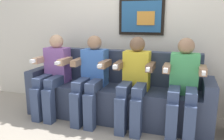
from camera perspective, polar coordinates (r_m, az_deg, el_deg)
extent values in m
plane|color=#9E9384|center=(2.91, -0.97, -14.22)|extent=(6.27, 6.27, 0.00)
cube|color=silver|center=(3.32, 3.47, 12.40)|extent=(4.83, 0.05, 2.60)
cube|color=black|center=(3.23, 7.40, 13.20)|extent=(0.63, 0.03, 0.50)
cube|color=#26598C|center=(3.21, 7.34, 13.20)|extent=(0.55, 0.02, 0.42)
cube|color=orange|center=(3.19, 8.53, 12.80)|extent=(0.24, 0.02, 0.18)
cube|color=#333D56|center=(3.07, 0.84, -8.14)|extent=(2.15, 0.58, 0.45)
cube|color=#333D56|center=(3.14, 2.10, 0.92)|extent=(2.15, 0.14, 0.45)
cube|color=#333D56|center=(3.54, -17.11, -4.39)|extent=(0.14, 0.58, 0.62)
cube|color=#333D56|center=(2.92, 22.97, -8.49)|extent=(0.14, 0.58, 0.62)
cube|color=#8C59A5|center=(3.28, -13.54, 1.35)|extent=(0.32, 0.20, 0.48)
sphere|color=tan|center=(3.24, -13.84, 7.01)|extent=(0.19, 0.19, 0.19)
cube|color=#38476B|center=(3.21, -16.62, -2.38)|extent=(0.12, 0.40, 0.12)
cube|color=#38476B|center=(3.11, -13.90, -2.69)|extent=(0.12, 0.40, 0.12)
cube|color=#38476B|center=(3.14, -18.39, -8.29)|extent=(0.12, 0.12, 0.45)
cube|color=#38476B|center=(3.04, -15.65, -8.81)|extent=(0.12, 0.12, 0.45)
cube|color=tan|center=(3.28, -17.54, 2.51)|extent=(0.08, 0.28, 0.08)
cube|color=tan|center=(3.07, -11.79, 2.18)|extent=(0.08, 0.28, 0.08)
cube|color=white|center=(2.93, -13.36, 1.83)|extent=(0.04, 0.13, 0.04)
cube|color=white|center=(3.15, -19.25, 2.19)|extent=(0.04, 0.10, 0.04)
cube|color=#3F72CC|center=(3.02, -4.34, 0.71)|extent=(0.32, 0.20, 0.48)
sphere|color=#9E7556|center=(2.97, -4.44, 6.86)|extent=(0.19, 0.19, 0.19)
cube|color=#38476B|center=(2.93, -7.43, -3.40)|extent=(0.12, 0.40, 0.12)
cube|color=#38476B|center=(2.85, -4.17, -3.74)|extent=(0.12, 0.40, 0.12)
cube|color=#38476B|center=(2.85, -9.04, -9.96)|extent=(0.12, 0.12, 0.45)
cube|color=#38476B|center=(2.78, -5.69, -10.49)|extent=(0.12, 0.12, 0.45)
cube|color=#9E7556|center=(2.98, -8.63, 1.99)|extent=(0.08, 0.28, 0.08)
cube|color=#9E7556|center=(2.83, -1.76, 1.56)|extent=(0.08, 0.28, 0.08)
cube|color=white|center=(2.68, -2.95, 1.14)|extent=(0.04, 0.13, 0.04)
cube|color=yellow|center=(2.85, 6.27, -0.05)|extent=(0.32, 0.20, 0.48)
sphere|color=brown|center=(2.80, 6.43, 6.46)|extent=(0.19, 0.19, 0.19)
cube|color=#38476B|center=(2.73, 3.42, -4.49)|extent=(0.12, 0.40, 0.12)
cube|color=#38476B|center=(2.69, 7.13, -4.82)|extent=(0.12, 0.40, 0.12)
cube|color=#38476B|center=(2.65, 2.17, -11.60)|extent=(0.12, 0.12, 0.45)
cube|color=#38476B|center=(2.61, 6.04, -12.06)|extent=(0.12, 0.12, 0.45)
cube|color=brown|center=(2.77, 1.93, 1.32)|extent=(0.08, 0.28, 0.08)
cube|color=brown|center=(2.69, 9.71, 0.79)|extent=(0.08, 0.28, 0.08)
cube|color=white|center=(2.53, 9.14, 0.30)|extent=(0.04, 0.13, 0.04)
cube|color=white|center=(2.62, 0.92, 0.88)|extent=(0.04, 0.10, 0.04)
cube|color=#4CB266|center=(2.79, 17.76, -0.88)|extent=(0.32, 0.20, 0.48)
sphere|color=#9E7556|center=(2.74, 18.22, 5.76)|extent=(0.19, 0.19, 0.19)
cube|color=#38476B|center=(2.65, 15.45, -5.50)|extent=(0.12, 0.40, 0.12)
cube|color=#38476B|center=(2.65, 19.36, -5.77)|extent=(0.12, 0.40, 0.12)
cube|color=#38476B|center=(2.57, 14.79, -12.91)|extent=(0.12, 0.12, 0.45)
cube|color=#38476B|center=(2.56, 18.90, -13.21)|extent=(0.12, 0.12, 0.45)
cube|color=#9E7556|center=(2.67, 13.74, 0.51)|extent=(0.08, 0.28, 0.08)
cube|color=#9E7556|center=(2.66, 21.90, -0.06)|extent=(0.08, 0.28, 0.08)
cube|color=white|center=(2.50, 22.10, -0.61)|extent=(0.04, 0.13, 0.04)
cube|color=white|center=(2.51, 13.42, 0.00)|extent=(0.04, 0.10, 0.04)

